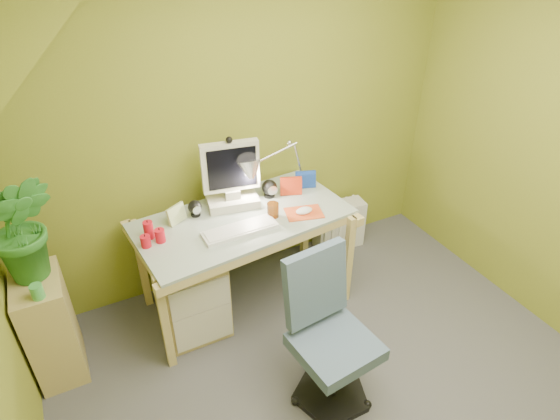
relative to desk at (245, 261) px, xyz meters
name	(u,v)px	position (x,y,z in m)	size (l,w,h in m)	color
wall_back	(240,125)	(0.18, 0.42, 0.83)	(3.20, 0.01, 2.40)	olive
slope_ceiling	(118,168)	(-0.82, -1.18, 1.48)	(1.10, 3.20, 1.10)	white
desk	(245,261)	(0.00, 0.00, 0.00)	(1.39, 0.69, 0.74)	tan
monitor	(230,169)	(0.00, 0.18, 0.65)	(0.40, 0.23, 0.55)	beige
speaker_left	(195,208)	(-0.27, 0.16, 0.43)	(0.09, 0.09, 0.11)	black
speaker_right	(269,188)	(0.27, 0.16, 0.44)	(0.11, 0.11, 0.13)	black
keyboard	(240,230)	(-0.08, -0.14, 0.38)	(0.48, 0.15, 0.02)	silver
mousepad	(304,213)	(0.38, -0.14, 0.37)	(0.24, 0.17, 0.01)	#D95021
mouse	(304,211)	(0.38, -0.14, 0.39)	(0.12, 0.07, 0.04)	white
amber_tumbler	(273,210)	(0.18, -0.08, 0.42)	(0.08, 0.08, 0.10)	brown
candle_cluster	(150,233)	(-0.60, 0.01, 0.43)	(0.15, 0.13, 0.11)	red
photo_frame_red	(291,186)	(0.42, 0.12, 0.44)	(0.15, 0.02, 0.13)	#B42C13
photo_frame_blue	(306,179)	(0.56, 0.16, 0.43)	(0.15, 0.02, 0.13)	#163999
photo_frame_green	(176,214)	(-0.40, 0.14, 0.43)	(0.14, 0.02, 0.12)	#B5C889
desk_lamp	(291,153)	(0.45, 0.18, 0.66)	(0.53, 0.23, 0.57)	silver
side_ledge	(51,327)	(-1.27, -0.02, -0.02)	(0.26, 0.40, 0.71)	tan
potted_plant	(23,228)	(-1.23, 0.03, 0.66)	(0.35, 0.28, 0.64)	#2A7125
green_cup	(37,292)	(-1.25, -0.17, 0.38)	(0.07, 0.07, 0.08)	green
task_chair	(335,346)	(0.12, -0.96, 0.06)	(0.48, 0.48, 0.86)	#40546A
radiator	(339,225)	(0.97, 0.28, -0.17)	(0.41, 0.17, 0.41)	silver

